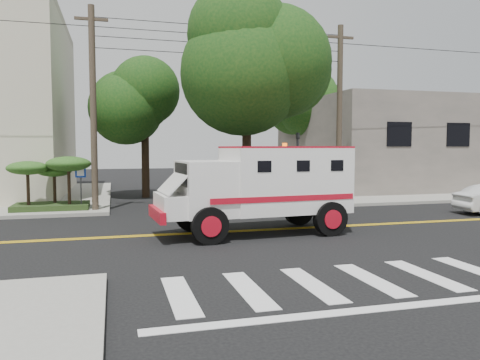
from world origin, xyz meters
name	(u,v)px	position (x,y,z in m)	size (l,w,h in m)	color
ground	(257,230)	(0.00, 0.00, 0.00)	(100.00, 100.00, 0.00)	black
sidewalk_ne	(383,188)	(13.50, 13.50, 0.07)	(17.00, 17.00, 0.15)	gray
building_right	(398,144)	(15.00, 14.00, 3.15)	(14.00, 12.00, 6.00)	#625B54
utility_pole_left	(93,110)	(-5.60, 6.00, 4.50)	(0.28, 0.28, 9.00)	#382D23
utility_pole_right	(339,116)	(6.30, 6.20, 4.50)	(0.28, 0.28, 9.00)	#382D23
tree_main	(257,57)	(1.94, 6.21, 7.20)	(6.08, 5.70, 9.85)	black
tree_left	(151,98)	(-2.68, 11.79, 5.73)	(4.48, 4.20, 7.70)	black
tree_right	(309,103)	(8.84, 15.77, 6.09)	(4.80, 4.50, 8.20)	black
traffic_signal	(297,161)	(3.80, 5.60, 2.23)	(0.15, 0.18, 3.60)	#3F3F42
accessibility_sign	(81,182)	(-6.20, 6.17, 1.37)	(0.45, 0.10, 2.02)	#3F3F42
palm_planter	(52,176)	(-7.44, 6.62, 1.65)	(3.52, 2.63, 2.36)	#1E3314
armored_truck	(262,184)	(-0.01, -0.59, 1.67)	(6.60, 3.01, 2.93)	white
pedestrian_a	(330,186)	(5.50, 5.50, 0.98)	(0.60, 0.40, 1.65)	gray
pedestrian_b	(328,179)	(7.07, 8.94, 1.07)	(0.90, 0.70, 1.85)	gray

